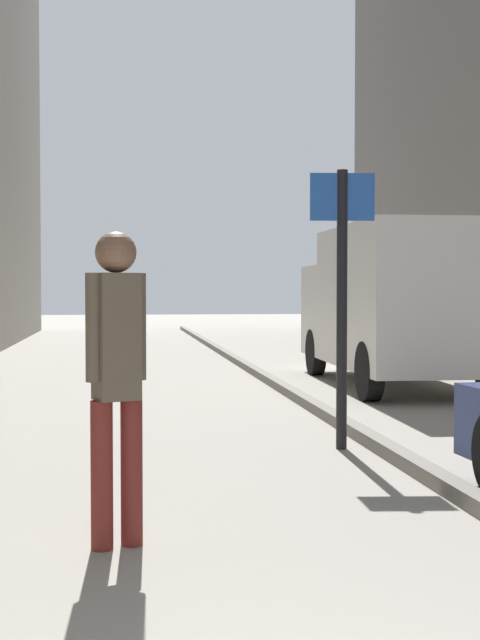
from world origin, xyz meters
TOP-DOWN VIEW (x-y plane):
  - ground_plane at (0.00, 12.00)m, footprint 80.00×80.00m
  - kerb_strip at (1.58, 12.00)m, footprint 0.16×40.00m
  - pedestrian_main_foreground at (-0.82, 4.01)m, footprint 0.35×0.27m
  - delivery_van at (3.42, 12.07)m, footprint 2.05×5.26m
  - street_sign_post at (1.26, 6.92)m, footprint 0.60×0.10m

SIDE VIEW (x-z plane):
  - ground_plane at x=0.00m, z-range 0.00..0.00m
  - kerb_strip at x=1.58m, z-range 0.00..0.12m
  - pedestrian_main_foreground at x=-0.82m, z-range 0.14..1.96m
  - delivery_van at x=3.42m, z-range 0.09..2.52m
  - street_sign_post at x=1.26m, z-range 0.25..2.85m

